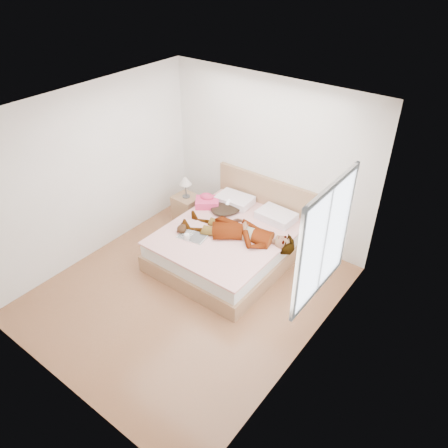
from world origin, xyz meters
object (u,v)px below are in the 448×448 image
(coffee_mug, at_px, (187,237))
(nightstand, at_px, (187,207))
(woman, at_px, (239,229))
(plush_toy, at_px, (182,228))
(magazine, at_px, (193,236))
(towel, at_px, (207,201))
(phone, at_px, (228,202))
(bed, at_px, (231,241))

(coffee_mug, bearing_deg, nightstand, 131.99)
(woman, bearing_deg, plush_toy, -74.22)
(coffee_mug, xyz_separation_m, plush_toy, (-0.19, 0.10, 0.02))
(woman, xyz_separation_m, magazine, (-0.53, -0.44, -0.11))
(towel, relative_size, coffee_mug, 3.81)
(magazine, bearing_deg, phone, 88.29)
(bed, relative_size, magazine, 4.50)
(phone, relative_size, towel, 0.21)
(towel, bearing_deg, phone, 3.99)
(woman, height_order, nightstand, nightstand)
(towel, xyz_separation_m, coffee_mug, (0.37, -0.92, -0.03))
(phone, height_order, nightstand, nightstand)
(magazine, distance_m, nightstand, 1.19)
(nightstand, bearing_deg, woman, -15.17)
(phone, height_order, plush_toy, phone)
(coffee_mug, bearing_deg, magazine, 81.65)
(phone, bearing_deg, bed, -62.47)
(magazine, bearing_deg, woman, 40.13)
(towel, bearing_deg, magazine, -64.68)
(phone, distance_m, bed, 0.63)
(bed, xyz_separation_m, plush_toy, (-0.54, -0.51, 0.30))
(plush_toy, bearing_deg, towel, 102.58)
(magazine, bearing_deg, towel, 115.32)
(woman, relative_size, bed, 0.82)
(coffee_mug, height_order, nightstand, nightstand)
(coffee_mug, height_order, plush_toy, plush_toy)
(nightstand, bearing_deg, phone, 1.94)
(bed, bearing_deg, woman, -18.59)
(plush_toy, xyz_separation_m, nightstand, (-0.64, 0.81, -0.28))
(woman, bearing_deg, towel, -127.74)
(magazine, xyz_separation_m, nightstand, (-0.84, 0.81, -0.22))
(phone, bearing_deg, towel, 168.45)
(magazine, xyz_separation_m, plush_toy, (-0.20, -0.00, 0.06))
(woman, bearing_deg, nightstand, -120.71)
(bed, distance_m, towel, 0.85)
(coffee_mug, bearing_deg, woman, 45.36)
(phone, relative_size, coffee_mug, 0.81)
(phone, distance_m, plush_toy, 0.88)
(woman, bearing_deg, bed, -124.13)
(phone, bearing_deg, plush_toy, -120.70)
(bed, xyz_separation_m, magazine, (-0.34, -0.50, 0.24))
(woman, distance_m, plush_toy, 0.85)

